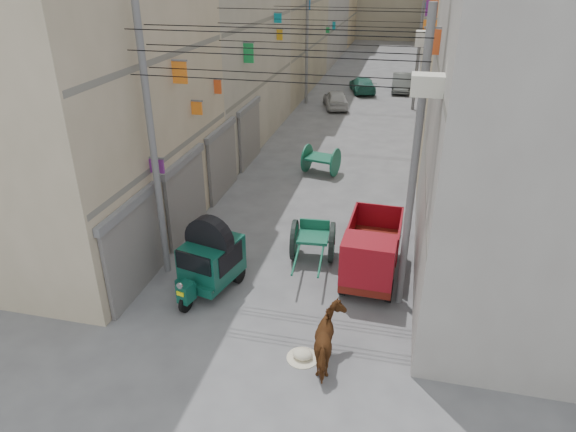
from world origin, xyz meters
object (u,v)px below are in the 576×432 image
(horse, at_px, (330,341))
(feed_sack, at_px, (303,354))
(distant_car_white, at_px, (336,99))
(second_cart, at_px, (321,159))
(distant_car_green, at_px, (363,85))
(distant_car_grey, at_px, (401,83))
(auto_rickshaw, at_px, (211,257))
(mini_truck, at_px, (370,257))
(tonga_cart, at_px, (313,240))

(horse, bearing_deg, feed_sack, -11.05)
(horse, bearing_deg, distant_car_white, -89.60)
(second_cart, bearing_deg, distant_car_green, 101.75)
(horse, xyz_separation_m, distant_car_grey, (0.58, 30.32, -0.07))
(feed_sack, bearing_deg, auto_rickshaw, 143.85)
(mini_truck, xyz_separation_m, feed_sack, (-1.28, -3.68, -0.79))
(distant_car_white, bearing_deg, feed_sack, 80.58)
(distant_car_green, bearing_deg, second_cart, 74.55)
(mini_truck, relative_size, distant_car_green, 0.90)
(mini_truck, bearing_deg, distant_car_green, 98.13)
(mini_truck, xyz_separation_m, second_cart, (-2.98, 8.56, -0.22))
(tonga_cart, height_order, distant_car_grey, tonga_cart)
(second_cart, height_order, distant_car_grey, second_cart)
(horse, bearing_deg, mini_truck, -106.98)
(second_cart, distance_m, feed_sack, 12.38)
(distant_car_green, bearing_deg, tonga_cart, 77.19)
(horse, bearing_deg, second_cart, -86.82)
(mini_truck, bearing_deg, distant_car_white, 103.09)
(feed_sack, xyz_separation_m, distant_car_grey, (1.25, 30.28, 0.51))
(second_cart, bearing_deg, auto_rickshaw, -86.62)
(second_cart, bearing_deg, distant_car_white, 107.59)
(auto_rickshaw, relative_size, mini_truck, 0.76)
(distant_car_white, bearing_deg, tonga_cart, 80.28)
(feed_sack, xyz_separation_m, distant_car_green, (-1.55, 29.21, 0.43))
(auto_rickshaw, bearing_deg, tonga_cart, 55.32)
(tonga_cart, bearing_deg, horse, -79.15)
(distant_car_white, bearing_deg, distant_car_green, -120.39)
(horse, xyz_separation_m, distant_car_white, (-3.49, 24.27, -0.11))
(mini_truck, distance_m, feed_sack, 3.98)
(distant_car_green, bearing_deg, distant_car_white, 60.76)
(distant_car_white, xyz_separation_m, distant_car_grey, (4.07, 6.05, 0.04))
(tonga_cart, height_order, distant_car_green, tonga_cart)
(auto_rickshaw, distance_m, tonga_cart, 3.52)
(mini_truck, bearing_deg, tonga_cart, 153.56)
(tonga_cart, relative_size, horse, 1.80)
(auto_rickshaw, relative_size, distant_car_white, 0.76)
(second_cart, distance_m, distant_car_green, 16.97)
(distant_car_white, relative_size, distant_car_green, 0.91)
(auto_rickshaw, height_order, distant_car_green, auto_rickshaw)
(mini_truck, height_order, distant_car_white, mini_truck)
(distant_car_white, bearing_deg, mini_truck, 85.21)
(second_cart, bearing_deg, mini_truck, -58.50)
(auto_rickshaw, xyz_separation_m, feed_sack, (3.25, -2.38, -0.93))
(feed_sack, bearing_deg, distant_car_green, 93.03)
(auto_rickshaw, bearing_deg, distant_car_grey, 94.16)
(feed_sack, bearing_deg, mini_truck, 70.90)
(distant_car_white, relative_size, distant_car_grey, 0.90)
(auto_rickshaw, distance_m, distant_car_white, 21.86)
(auto_rickshaw, distance_m, feed_sack, 4.13)
(distant_car_white, bearing_deg, horse, 82.13)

